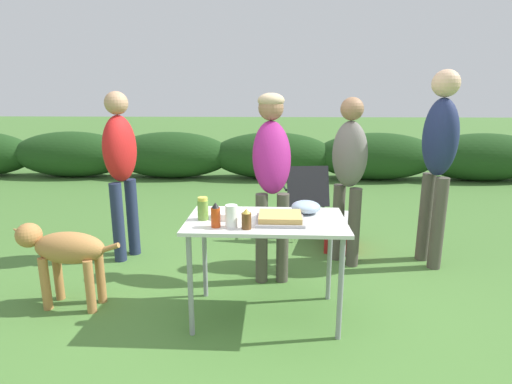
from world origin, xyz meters
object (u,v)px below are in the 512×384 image
standing_person_in_dark_puffer (349,167)px  dog (64,251)px  mixing_bowl (306,207)px  camp_chair_green_behind_table (305,196)px  paper_cup_stack (231,216)px  standing_person_in_red_jacket (439,151)px  hot_sauce_bottle (216,215)px  standing_person_in_gray_fleece (272,163)px  relish_jar (203,209)px  folding_table (266,230)px  standing_person_in_navy_coat (121,161)px  cooler_box (342,232)px  food_tray (280,218)px  beer_bottle (246,219)px  plate_stack (228,214)px

standing_person_in_dark_puffer → dog: bearing=-106.1°
mixing_bowl → camp_chair_green_behind_table: bearing=86.0°
paper_cup_stack → standing_person_in_red_jacket: bearing=34.5°
hot_sauce_bottle → standing_person_in_gray_fleece: size_ratio=0.10×
standing_person_in_red_jacket → dog: (-3.06, -0.95, -0.65)m
relish_jar → mixing_bowl: bearing=15.1°
folding_table → standing_person_in_red_jacket: (1.54, 1.02, 0.43)m
dog → standing_person_in_dark_puffer: bearing=-62.7°
folding_table → standing_person_in_navy_coat: standing_person_in_navy_coat is taller
standing_person_in_gray_fleece → cooler_box: size_ratio=2.99×
hot_sauce_bottle → standing_person_in_gray_fleece: standing_person_in_gray_fleece is taller
paper_cup_stack → hot_sauce_bottle: size_ratio=0.90×
food_tray → hot_sauce_bottle: 0.44m
standing_person_in_navy_coat → cooler_box: 2.36m
camp_chair_green_behind_table → food_tray: bearing=-106.6°
food_tray → cooler_box: 1.72m
mixing_bowl → standing_person_in_dark_puffer: bearing=61.9°
paper_cup_stack → standing_person_in_gray_fleece: size_ratio=0.09×
mixing_bowl → cooler_box: size_ratio=0.40×
standing_person_in_dark_puffer → camp_chair_green_behind_table: 0.97m
beer_bottle → standing_person_in_dark_puffer: (0.86, 1.23, 0.14)m
standing_person_in_navy_coat → dog: 1.10m
standing_person_in_navy_coat → standing_person_in_dark_puffer: bearing=-66.8°
mixing_bowl → standing_person_in_red_jacket: size_ratio=0.12×
relish_jar → standing_person_in_navy_coat: size_ratio=0.10×
relish_jar → standing_person_in_navy_coat: (-0.97, 1.06, 0.16)m
dog → mixing_bowl: bearing=-82.5°
standing_person_in_navy_coat → hot_sauce_bottle: bearing=-114.7°
standing_person_in_gray_fleece → plate_stack: bearing=-119.7°
plate_stack → standing_person_in_navy_coat: 1.53m
folding_table → beer_bottle: size_ratio=8.20×
plate_stack → standing_person_in_red_jacket: (1.81, 0.99, 0.33)m
camp_chair_green_behind_table → dog: bearing=-145.4°
relish_jar → standing_person_in_red_jacket: 2.25m
paper_cup_stack → beer_bottle: (0.10, -0.03, -0.01)m
food_tray → cooler_box: food_tray is taller
folding_table → beer_bottle: 0.28m
mixing_bowl → beer_bottle: size_ratio=1.59×
paper_cup_stack → standing_person_in_dark_puffer: bearing=51.4°
beer_bottle → hot_sauce_bottle: bearing=172.4°
standing_person_in_navy_coat → dog: size_ratio=1.88×
relish_jar → camp_chair_green_behind_table: bearing=65.4°
hot_sauce_bottle → standing_person_in_dark_puffer: (1.06, 1.20, 0.12)m
hot_sauce_bottle → camp_chair_green_behind_table: (0.72, 1.98, -0.35)m
plate_stack → paper_cup_stack: size_ratio=1.46×
food_tray → standing_person_in_gray_fleece: 0.79m
standing_person_in_red_jacket → cooler_box: size_ratio=3.37×
food_tray → camp_chair_green_behind_table: 1.90m
folding_table → standing_person_in_red_jacket: standing_person_in_red_jacket is taller
dog → cooler_box: bearing=-55.1°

